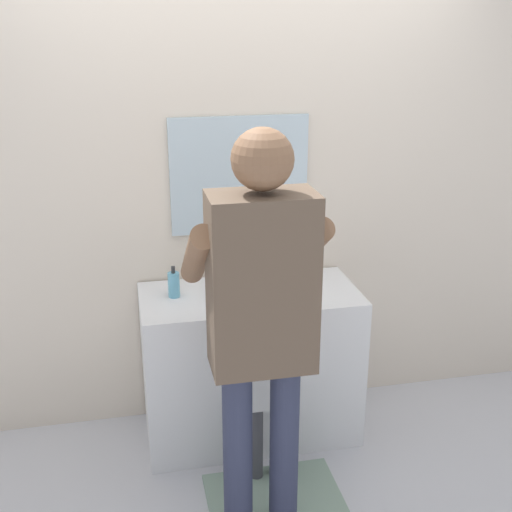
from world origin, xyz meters
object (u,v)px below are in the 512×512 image
at_px(toothbrush_cup, 307,273).
at_px(adult_parent, 261,308).
at_px(soap_bottle, 174,284).
at_px(child_toddler, 267,379).

xyz_separation_m(toothbrush_cup, adult_parent, (-0.43, -0.80, 0.20)).
relative_size(soap_bottle, adult_parent, 0.09).
height_order(soap_bottle, adult_parent, adult_parent).
xyz_separation_m(soap_bottle, child_toddler, (0.39, -0.44, -0.34)).
distance_m(soap_bottle, adult_parent, 0.84).
bearing_deg(adult_parent, toothbrush_cup, 61.86).
height_order(soap_bottle, child_toddler, soap_bottle).
relative_size(child_toddler, adult_parent, 0.52).
bearing_deg(toothbrush_cup, soap_bottle, -176.92).
xyz_separation_m(soap_bottle, adult_parent, (0.29, -0.76, 0.18)).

